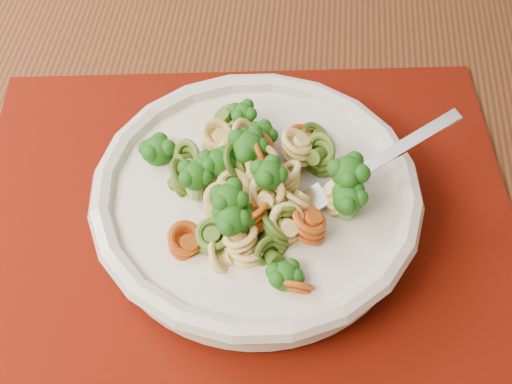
% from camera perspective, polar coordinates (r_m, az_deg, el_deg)
% --- Properties ---
extents(dining_table, '(1.61, 1.32, 0.75)m').
position_cam_1_polar(dining_table, '(0.77, -5.83, 0.52)').
color(dining_table, '#5A3019').
rests_on(dining_table, ground).
extents(placemat, '(0.57, 0.53, 0.00)m').
position_cam_1_polar(placemat, '(0.61, -0.94, -2.00)').
color(placemat, '#600F04').
rests_on(placemat, dining_table).
extents(pasta_bowl, '(0.27, 0.27, 0.05)m').
position_cam_1_polar(pasta_bowl, '(0.58, -0.00, -0.57)').
color(pasta_bowl, beige).
rests_on(pasta_bowl, placemat).
extents(pasta_broccoli_heap, '(0.23, 0.23, 0.06)m').
position_cam_1_polar(pasta_broccoli_heap, '(0.57, 0.00, 0.37)').
color(pasta_broccoli_heap, '#E4C170').
rests_on(pasta_broccoli_heap, pasta_bowl).
extents(fork, '(0.14, 0.15, 0.08)m').
position_cam_1_polar(fork, '(0.56, 4.39, -0.74)').
color(fork, silver).
rests_on(fork, pasta_bowl).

